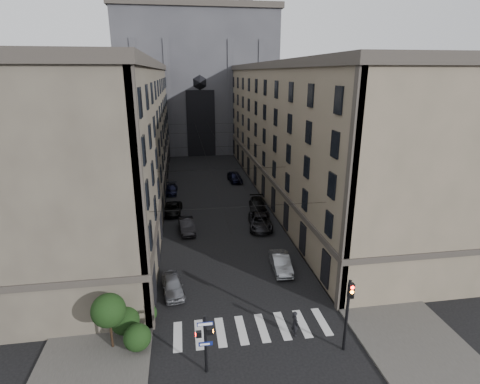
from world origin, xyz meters
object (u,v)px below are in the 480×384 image
car_right_far (235,177)px  pedestrian (295,323)px  car_right_midfar (258,205)px  car_left_far (171,189)px  pedestrian_signal_left (205,340)px  car_left_midfar (173,209)px  car_right_near (281,263)px  car_left_near (173,285)px  traffic_light_right (348,308)px  car_right_midnear (260,221)px  car_left_midnear (187,226)px  gothic_tower (197,71)px

car_right_far → pedestrian: 38.72m
car_right_midfar → car_left_far: bearing=147.8°
pedestrian_signal_left → pedestrian: bearing=21.1°
car_left_midfar → car_right_near: bearing=-53.1°
car_left_near → car_left_midfar: (-0.27, 18.58, -0.05)m
car_right_near → pedestrian: bearing=-95.0°
traffic_light_right → car_right_midnear: traffic_light_right is taller
car_left_far → car_right_midnear: size_ratio=0.78×
car_left_midnear → car_right_near: 13.18m
gothic_tower → pedestrian_signal_left: size_ratio=14.50×
gothic_tower → pedestrian_signal_left: (-3.51, -73.46, -15.48)m
car_left_midnear → car_right_near: car_left_midnear is taller
car_right_midfar → car_right_midnear: bearing=-91.4°
traffic_light_right → car_left_far: size_ratio=1.19×
car_right_midfar → pedestrian_signal_left: bearing=-100.8°
car_left_midnear → pedestrian_signal_left: bearing=-93.0°
gothic_tower → pedestrian: gothic_tower is taller
car_left_midnear → car_left_far: (-2.00, 14.84, -0.12)m
car_right_far → car_left_midnear: bearing=-117.9°
pedestrian_signal_left → traffic_light_right: 9.18m
car_right_far → gothic_tower: bearing=92.7°
car_left_midfar → car_right_midfar: 11.14m
car_left_midnear → car_left_far: car_left_midnear is taller
car_right_midfar → pedestrian: 24.64m
car_left_midnear → car_left_far: size_ratio=1.05×
car_right_midfar → car_right_near: bearing=-86.6°
car_right_near → car_left_near: bearing=-163.1°
car_right_near → pedestrian: size_ratio=2.40×
car_left_midfar → car_right_far: size_ratio=1.00×
car_right_far → traffic_light_right: bearing=-92.8°
gothic_tower → car_left_midfar: gothic_tower is taller
traffic_light_right → car_right_midnear: (-1.22, 20.96, -2.50)m
car_left_far → car_left_midnear: bearing=-80.1°
traffic_light_right → car_right_midnear: bearing=93.3°
car_left_midfar → traffic_light_right: bearing=-62.0°
gothic_tower → car_right_far: gothic_tower is taller
car_left_near → car_right_near: bearing=5.6°
car_left_midfar → car_right_near: 19.17m
gothic_tower → car_right_far: (4.20, -32.31, -16.98)m
car_right_near → car_right_midfar: size_ratio=0.85×
car_left_midfar → car_right_near: car_right_near is taller
car_right_near → pedestrian_signal_left: bearing=-120.5°
car_right_midnear → traffic_light_right: bearing=-79.0°
car_right_far → car_right_midfar: bearing=-90.6°
car_left_near → car_left_midfar: size_ratio=0.88×
traffic_light_right → car_right_far: 40.82m
car_left_far → car_right_far: bearing=27.0°
pedestrian_signal_left → pedestrian: size_ratio=2.15×
car_left_far → car_right_midnear: (10.58, -14.95, 0.15)m
pedestrian_signal_left → car_right_near: 13.80m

